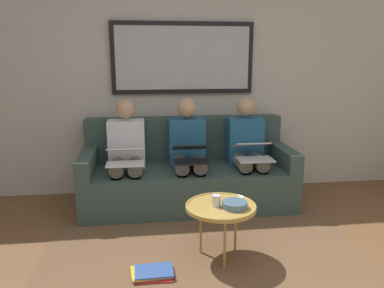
% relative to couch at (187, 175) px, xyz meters
% --- Properties ---
extents(wall_rear, '(6.00, 0.12, 2.60)m').
position_rel_couch_xyz_m(wall_rear, '(0.00, -0.48, 0.99)').
color(wall_rear, beige).
rests_on(wall_rear, ground_plane).
extents(area_rug, '(2.60, 1.80, 0.01)m').
position_rel_couch_xyz_m(area_rug, '(0.00, 1.27, -0.31)').
color(area_rug, brown).
rests_on(area_rug, ground_plane).
extents(couch, '(2.20, 0.90, 0.90)m').
position_rel_couch_xyz_m(couch, '(0.00, 0.00, 0.00)').
color(couch, '#384C47').
rests_on(couch, ground_plane).
extents(framed_mirror, '(1.59, 0.05, 0.79)m').
position_rel_couch_xyz_m(framed_mirror, '(0.00, -0.39, 1.24)').
color(framed_mirror, black).
extents(coffee_table, '(0.55, 0.55, 0.45)m').
position_rel_couch_xyz_m(coffee_table, '(-0.12, 1.22, 0.11)').
color(coffee_table, tan).
rests_on(coffee_table, ground_plane).
extents(cup, '(0.07, 0.07, 0.09)m').
position_rel_couch_xyz_m(cup, '(-0.09, 1.22, 0.17)').
color(cup, silver).
rests_on(cup, coffee_table).
extents(bowl, '(0.20, 0.20, 0.05)m').
position_rel_couch_xyz_m(bowl, '(-0.22, 1.28, 0.15)').
color(bowl, slate).
rests_on(bowl, coffee_table).
extents(person_left, '(0.38, 0.58, 1.14)m').
position_rel_couch_xyz_m(person_left, '(-0.64, 0.07, 0.30)').
color(person_left, '#235B84').
rests_on(person_left, couch).
extents(laptop_silver, '(0.35, 0.38, 0.17)m').
position_rel_couch_xyz_m(laptop_silver, '(-0.64, 0.30, 0.32)').
color(laptop_silver, silver).
extents(person_middle, '(0.38, 0.58, 1.14)m').
position_rel_couch_xyz_m(person_middle, '(0.00, 0.07, 0.30)').
color(person_middle, '#235B84').
rests_on(person_middle, couch).
extents(laptop_black, '(0.35, 0.37, 0.16)m').
position_rel_couch_xyz_m(laptop_black, '(0.00, 0.30, 0.31)').
color(laptop_black, black).
extents(person_right, '(0.38, 0.58, 1.14)m').
position_rel_couch_xyz_m(person_right, '(0.64, 0.07, 0.30)').
color(person_right, silver).
rests_on(person_right, couch).
extents(laptop_white, '(0.36, 0.34, 0.15)m').
position_rel_couch_xyz_m(laptop_white, '(0.64, 0.31, 0.31)').
color(laptop_white, white).
extents(magazine_stack, '(0.32, 0.24, 0.04)m').
position_rel_couch_xyz_m(magazine_stack, '(0.42, 1.41, -0.29)').
color(magazine_stack, red).
rests_on(magazine_stack, ground_plane).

